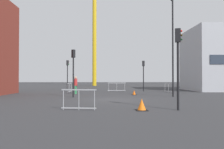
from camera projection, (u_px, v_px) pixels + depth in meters
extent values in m
plane|color=#333335|center=(114.00, 100.00, 17.13)|extent=(160.00, 160.00, 0.00)
cylinder|color=gold|center=(94.00, 30.00, 49.87)|extent=(0.90, 0.90, 25.04)
cylinder|color=black|center=(173.00, 48.00, 20.00)|extent=(0.14, 0.14, 8.73)
cylinder|color=black|center=(178.00, 76.00, 11.52)|extent=(0.12, 0.12, 3.52)
cube|color=black|center=(178.00, 35.00, 11.55)|extent=(0.33, 0.30, 0.70)
sphere|color=red|center=(181.00, 31.00, 11.52)|extent=(0.11, 0.11, 0.11)
sphere|color=#3C2905|center=(181.00, 35.00, 11.51)|extent=(0.11, 0.11, 0.11)
sphere|color=#07330F|center=(181.00, 39.00, 11.51)|extent=(0.11, 0.11, 0.11)
cylinder|color=black|center=(67.00, 78.00, 30.99)|extent=(0.12, 0.12, 3.45)
cube|color=black|center=(67.00, 63.00, 31.02)|extent=(0.35, 0.33, 0.70)
sphere|color=#390605|center=(69.00, 61.00, 31.10)|extent=(0.11, 0.11, 0.11)
sphere|color=#3C2905|center=(69.00, 63.00, 31.09)|extent=(0.11, 0.11, 0.11)
sphere|color=green|center=(69.00, 64.00, 31.09)|extent=(0.11, 0.11, 0.11)
cylinder|color=black|center=(143.00, 79.00, 28.38)|extent=(0.12, 0.12, 3.19)
cube|color=black|center=(143.00, 64.00, 28.42)|extent=(0.28, 0.31, 0.70)
sphere|color=#390605|center=(143.00, 62.00, 28.59)|extent=(0.11, 0.11, 0.11)
sphere|color=#3C2905|center=(143.00, 64.00, 28.59)|extent=(0.11, 0.11, 0.11)
sphere|color=green|center=(143.00, 65.00, 28.58)|extent=(0.11, 0.11, 0.11)
cylinder|color=black|center=(73.00, 77.00, 19.36)|extent=(0.12, 0.12, 3.44)
cube|color=black|center=(73.00, 54.00, 19.40)|extent=(0.36, 0.37, 0.70)
sphere|color=#390605|center=(72.00, 51.00, 19.53)|extent=(0.11, 0.11, 0.11)
sphere|color=#F2A514|center=(72.00, 54.00, 19.53)|extent=(0.11, 0.11, 0.11)
sphere|color=#07330F|center=(72.00, 56.00, 19.53)|extent=(0.11, 0.11, 0.11)
cylinder|color=#2D844C|center=(76.00, 90.00, 23.70)|extent=(0.14, 0.14, 0.88)
cylinder|color=#2D844C|center=(75.00, 90.00, 23.50)|extent=(0.14, 0.14, 0.88)
cylinder|color=red|center=(76.00, 82.00, 23.62)|extent=(0.34, 0.34, 0.73)
sphere|color=tan|center=(76.00, 78.00, 23.62)|extent=(0.24, 0.24, 0.24)
cube|color=#9EA0A5|center=(79.00, 90.00, 11.59)|extent=(1.83, 0.31, 0.06)
cube|color=#9EA0A5|center=(79.00, 108.00, 11.57)|extent=(1.83, 0.31, 0.06)
cylinder|color=#9EA0A5|center=(63.00, 100.00, 11.67)|extent=(0.04, 0.04, 1.05)
cylinder|color=#9EA0A5|center=(79.00, 100.00, 11.58)|extent=(0.04, 0.04, 1.05)
cylinder|color=#9EA0A5|center=(95.00, 100.00, 11.49)|extent=(0.04, 0.04, 1.05)
cube|color=#B2B5BA|center=(70.00, 83.00, 26.16)|extent=(0.09, 2.59, 0.06)
cube|color=#B2B5BA|center=(70.00, 92.00, 26.15)|extent=(0.09, 2.59, 0.06)
cylinder|color=#B2B5BA|center=(68.00, 88.00, 24.99)|extent=(0.04, 0.04, 1.05)
cylinder|color=#B2B5BA|center=(70.00, 88.00, 26.16)|extent=(0.04, 0.04, 1.05)
cylinder|color=#B2B5BA|center=(71.00, 87.00, 27.32)|extent=(0.04, 0.04, 1.05)
cube|color=#B2B5BA|center=(117.00, 83.00, 28.62)|extent=(2.30, 0.35, 0.06)
cube|color=#B2B5BA|center=(117.00, 90.00, 28.61)|extent=(2.30, 0.35, 0.06)
cylinder|color=#B2B5BA|center=(109.00, 87.00, 28.46)|extent=(0.04, 0.04, 1.05)
cylinder|color=#B2B5BA|center=(117.00, 87.00, 28.61)|extent=(0.04, 0.04, 1.05)
cylinder|color=#B2B5BA|center=(125.00, 87.00, 28.77)|extent=(0.04, 0.04, 1.05)
cube|color=#9EA0A5|center=(169.00, 83.00, 26.17)|extent=(0.35, 2.55, 0.06)
cube|color=#9EA0A5|center=(169.00, 92.00, 26.15)|extent=(0.35, 2.55, 0.06)
cylinder|color=#9EA0A5|center=(173.00, 88.00, 25.02)|extent=(0.04, 0.04, 1.05)
cylinder|color=#9EA0A5|center=(169.00, 88.00, 26.16)|extent=(0.04, 0.04, 1.05)
cylinder|color=#9EA0A5|center=(165.00, 87.00, 27.30)|extent=(0.04, 0.04, 1.05)
cube|color=black|center=(134.00, 95.00, 22.16)|extent=(0.45, 0.45, 0.03)
cone|color=#E55B0F|center=(134.00, 93.00, 22.17)|extent=(0.34, 0.34, 0.45)
cube|color=black|center=(142.00, 110.00, 11.41)|extent=(0.59, 0.59, 0.03)
cone|color=orange|center=(142.00, 105.00, 11.41)|extent=(0.46, 0.46, 0.60)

